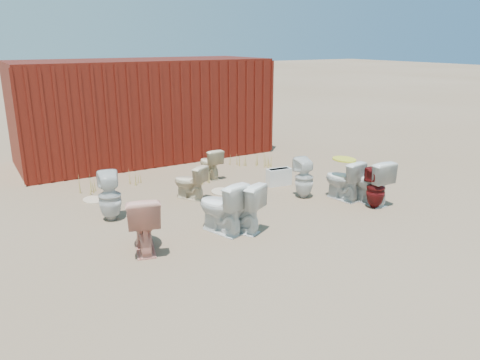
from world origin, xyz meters
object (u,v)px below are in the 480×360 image
toilet_front_c (239,207)px  toilet_back_e (304,178)px  toilet_back_beige_left (190,182)px  toilet_front_a (221,207)px  toilet_front_maroon (376,188)px  toilet_front_pink (143,223)px  toilet_back_a (110,196)px  toilet_back_yellowlid (343,180)px  shipping_container (144,109)px  toilet_back_beige_right (210,163)px  toilet_front_e (370,181)px  loose_tank (279,177)px

toilet_front_c → toilet_back_e: toilet_front_c is taller
toilet_front_c → toilet_back_beige_left: bearing=-118.2°
toilet_front_a → toilet_front_maroon: toilet_front_a is taller
toilet_back_beige_left → toilet_back_e: bearing=120.8°
toilet_front_pink → toilet_back_a: (-0.07, 1.38, -0.00)m
toilet_front_a → toilet_front_c: size_ratio=1.04×
toilet_back_beige_left → toilet_back_yellowlid: bearing=118.2°
toilet_front_a → toilet_back_beige_left: (0.26, 1.69, -0.09)m
toilet_front_c → toilet_back_e: 2.03m
toilet_front_pink → toilet_front_maroon: size_ratio=1.15×
shipping_container → toilet_back_beige_right: 2.74m
toilet_front_maroon → toilet_back_beige_right: (-1.62, 3.16, -0.04)m
toilet_front_e → toilet_back_beige_right: bearing=-57.9°
toilet_front_e → loose_tank: size_ratio=1.64×
toilet_front_e → toilet_back_e: toilet_front_e is taller
toilet_back_beige_left → loose_tank: (1.91, -0.18, -0.15)m
toilet_front_pink → toilet_front_maroon: (4.09, -0.44, -0.05)m
toilet_front_pink → toilet_back_yellowlid: toilet_front_pink is taller
toilet_front_maroon → toilet_back_e: bearing=-42.4°
toilet_front_pink → shipping_container: bearing=-94.6°
toilet_front_pink → loose_tank: size_ratio=1.64×
toilet_front_e → toilet_back_beige_right: size_ratio=1.28×
toilet_front_c → toilet_back_yellowlid: bearing=159.6°
toilet_front_a → toilet_front_c: (0.25, -0.11, -0.02)m
toilet_front_pink → toilet_front_c: size_ratio=1.04×
toilet_back_yellowlid → toilet_back_e: (-0.55, 0.45, 0.00)m
toilet_front_a → toilet_back_beige_right: toilet_front_a is taller
toilet_front_a → toilet_front_c: bearing=139.7°
toilet_front_c → toilet_back_beige_left: toilet_front_c is taller
toilet_back_a → loose_tank: size_ratio=1.63×
toilet_back_a → loose_tank: (3.48, 0.13, -0.23)m
toilet_back_yellowlid → toilet_back_beige_right: bearing=-67.5°
toilet_back_a → toilet_back_beige_right: bearing=-141.9°
toilet_front_c → loose_tank: (1.92, 1.62, -0.22)m
toilet_back_beige_right → toilet_back_beige_left: bearing=45.4°
shipping_container → toilet_front_maroon: size_ratio=8.39×
toilet_front_a → toilet_back_e: 2.23m
toilet_front_a → toilet_front_e: size_ratio=1.00×
shipping_container → toilet_front_maroon: bearing=-69.7°
toilet_front_c → toilet_back_yellowlid: 2.45m
loose_tank → toilet_front_c: bearing=-132.6°
toilet_back_a → toilet_back_beige_left: (1.57, 0.31, -0.08)m
shipping_container → toilet_back_beige_left: bearing=-97.6°
toilet_front_maroon → toilet_back_beige_left: 3.35m
toilet_back_a → toilet_back_yellowlid: toilet_back_a is taller
toilet_front_e → toilet_front_a: bearing=-2.3°
toilet_front_maroon → toilet_front_e: (0.09, 0.23, 0.05)m
toilet_front_c → toilet_front_maroon: size_ratio=1.10×
toilet_front_a → toilet_front_maroon: (2.85, -0.44, -0.05)m
toilet_front_c → toilet_back_beige_right: 2.99m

